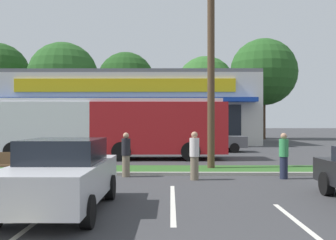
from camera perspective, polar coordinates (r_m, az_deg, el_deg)
The scene contains 18 objects.
grass_median at distance 16.06m, azimuth -2.99°, elevation -7.28°, with size 56.00×2.20×0.12m, color #2D5B23.
curb_lip at distance 14.85m, azimuth -3.27°, elevation -7.86°, with size 56.00×0.24×0.12m, color #99968C.
parking_stripe_1 at distance 9.12m, azimuth -17.39°, elevation -13.05°, with size 0.12×4.80×0.01m, color silver.
parking_stripe_2 at distance 10.05m, azimuth 0.71°, elevation -11.86°, with size 0.12×4.80×0.01m, color silver.
parking_stripe_3 at distance 7.84m, azimuth 20.15°, elevation -15.17°, with size 0.12×4.80×0.01m, color silver.
storefront_building at distance 37.17m, azimuth -5.45°, elevation 1.59°, with size 22.78×11.43×6.43m.
tree_left at distance 46.82m, azimuth -15.10°, elevation 6.00°, with size 8.14×8.14×11.19m.
tree_mid_left at distance 48.03m, azimuth -6.17°, elevation 5.76°, with size 6.90×6.90×10.52m.
tree_mid at distance 46.41m, azimuth 5.50°, elevation 5.01°, with size 6.96×6.96×9.77m.
tree_mid_right at distance 46.52m, azimuth 13.81°, elevation 6.82°, with size 7.69×7.69×11.60m.
utility_pole at distance 16.64m, azimuth 5.85°, elevation 13.26°, with size 3.03×2.40×11.12m.
city_bus at distance 21.32m, azimuth -9.12°, elevation -0.94°, with size 12.99×2.90×3.25m.
bus_stop_bench at distance 15.06m, azimuth -22.22°, elevation -6.03°, with size 1.60×0.45×0.95m.
car_0 at distance 26.34m, azimuth 6.27°, elevation -2.93°, with size 4.54×1.96×1.54m.
car_1 at distance 9.21m, azimuth -15.31°, elevation -7.74°, with size 2.01×4.42×1.63m.
pedestrian_near_bench at distance 14.43m, azimuth -6.17°, elevation -5.05°, with size 0.33×0.33×1.63m.
pedestrian_mid at distance 14.43m, azimuth 16.58°, elevation -5.04°, with size 0.33×0.33×1.63m.
pedestrian_far at distance 13.62m, azimuth 3.89°, elevation -5.22°, with size 0.34×0.34×1.68m.
Camera 1 is at (0.94, -1.91, 2.03)m, focal length 41.64 mm.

